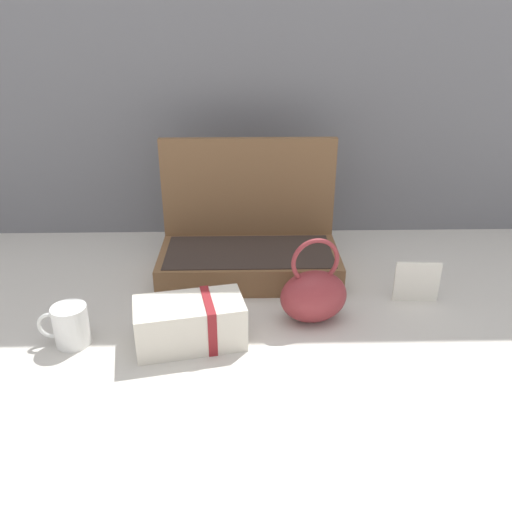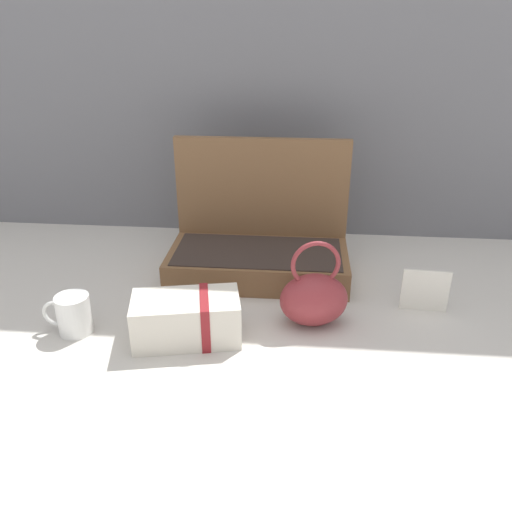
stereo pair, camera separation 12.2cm
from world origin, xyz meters
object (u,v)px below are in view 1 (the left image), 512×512
teal_pouch_handbag (314,295)px  info_card_left (417,282)px  open_suitcase (249,244)px  cream_toiletry_bag (191,323)px  coffee_mug (70,325)px

teal_pouch_handbag → info_card_left: teal_pouch_handbag is taller
open_suitcase → cream_toiletry_bag: size_ratio=1.90×
teal_pouch_handbag → coffee_mug: 0.58m
coffee_mug → cream_toiletry_bag: bearing=-0.4°
open_suitcase → coffee_mug: bearing=-138.9°
teal_pouch_handbag → cream_toiletry_bag: teal_pouch_handbag is taller
open_suitcase → coffee_mug: size_ratio=4.31×
coffee_mug → info_card_left: 0.87m
open_suitcase → teal_pouch_handbag: size_ratio=2.30×
cream_toiletry_bag → coffee_mug: (-0.28, 0.00, -0.01)m
open_suitcase → info_card_left: 0.48m
info_card_left → open_suitcase: bearing=161.0°
open_suitcase → info_card_left: bearing=-22.7°
coffee_mug → info_card_left: info_card_left is taller
cream_toiletry_bag → open_suitcase: bearing=69.4°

